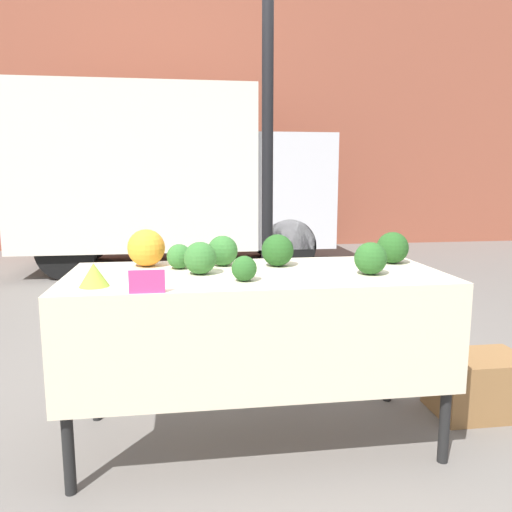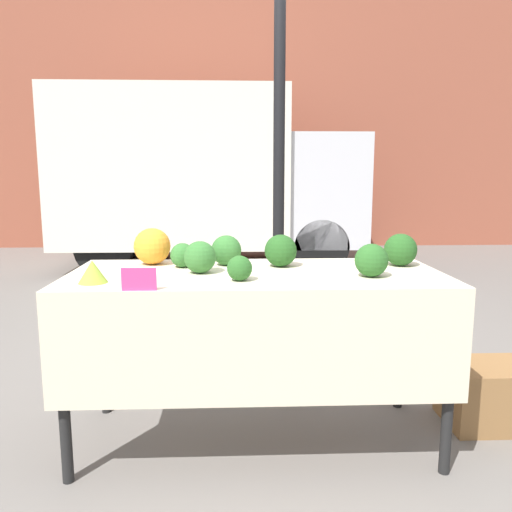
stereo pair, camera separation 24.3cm
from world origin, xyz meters
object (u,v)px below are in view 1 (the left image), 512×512
at_px(parked_truck, 167,175).
at_px(orange_cauliflower, 146,248).
at_px(produce_crate, 478,384).
at_px(price_sign, 147,282).

xyz_separation_m(parked_truck, orange_cauliflower, (0.05, -4.87, -0.37)).
bearing_deg(produce_crate, parked_truck, 110.74).
bearing_deg(orange_cauliflower, parked_truck, 90.58).
distance_m(parked_truck, orange_cauliflower, 4.89).
distance_m(price_sign, produce_crate, 2.01).
distance_m(parked_truck, produce_crate, 5.48).
bearing_deg(parked_truck, produce_crate, -69.26).
xyz_separation_m(orange_cauliflower, price_sign, (0.05, -0.62, -0.05)).
relative_size(parked_truck, produce_crate, 8.44).
relative_size(parked_truck, orange_cauliflower, 22.46).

